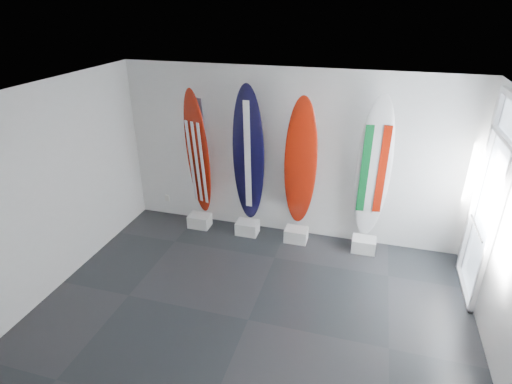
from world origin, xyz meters
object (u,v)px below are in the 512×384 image
(surfboard_usa, at_px, (198,154))
(surfboard_swiss, at_px, (301,164))
(surfboard_navy, at_px, (248,156))
(surfboard_italy, at_px, (373,170))

(surfboard_usa, distance_m, surfboard_swiss, 1.88)
(surfboard_usa, height_order, surfboard_navy, surfboard_navy)
(surfboard_usa, relative_size, surfboard_navy, 0.95)
(surfboard_usa, height_order, surfboard_italy, surfboard_italy)
(surfboard_swiss, distance_m, surfboard_italy, 1.19)
(surfboard_swiss, bearing_deg, surfboard_navy, 170.21)
(surfboard_navy, relative_size, surfboard_italy, 1.01)
(surfboard_navy, bearing_deg, surfboard_italy, 1.17)
(surfboard_swiss, bearing_deg, surfboard_usa, 170.21)
(surfboard_swiss, height_order, surfboard_italy, surfboard_italy)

